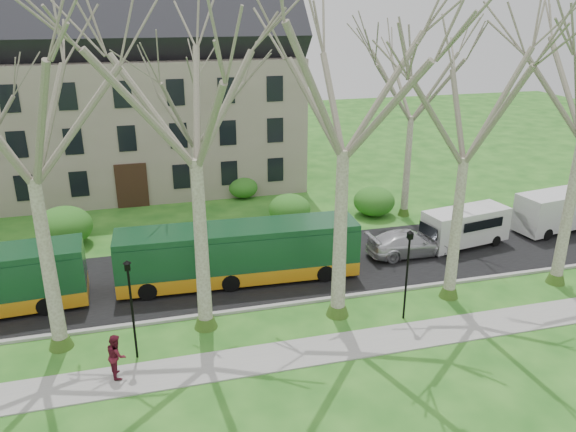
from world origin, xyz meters
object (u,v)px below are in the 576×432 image
at_px(bus_follow, 239,253).
at_px(pedestrian_b, 116,355).
at_px(sedan, 409,243).
at_px(van_b, 559,211).
at_px(van_a, 465,228).

distance_m(bus_follow, pedestrian_b, 9.14).
relative_size(bus_follow, pedestrian_b, 6.88).
height_order(sedan, pedestrian_b, pedestrian_b).
height_order(sedan, van_b, van_b).
bearing_deg(van_b, pedestrian_b, -171.17).
relative_size(bus_follow, van_b, 2.13).
bearing_deg(sedan, pedestrian_b, 113.33).
height_order(sedan, van_a, van_a).
distance_m(bus_follow, van_b, 21.00).
distance_m(van_a, pedestrian_b, 21.34).
bearing_deg(bus_follow, sedan, 5.80).
height_order(bus_follow, van_a, bus_follow).
xyz_separation_m(sedan, van_a, (3.81, 0.37, 0.42)).
bearing_deg(van_b, sedan, 176.80).
xyz_separation_m(van_a, van_b, (7.11, 0.66, 0.13)).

